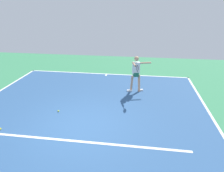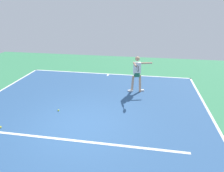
% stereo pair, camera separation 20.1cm
% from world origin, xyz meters
% --- Properties ---
extents(ground_plane, '(20.64, 20.64, 0.00)m').
position_xyz_m(ground_plane, '(0.00, 0.00, 0.00)').
color(ground_plane, '#388456').
extents(court_surface, '(9.73, 11.64, 0.00)m').
position_xyz_m(court_surface, '(0.00, 0.00, 0.00)').
color(court_surface, '#2D5484').
rests_on(court_surface, ground_plane).
extents(court_line_baseline_near, '(9.73, 0.10, 0.01)m').
position_xyz_m(court_line_baseline_near, '(0.00, -5.77, 0.00)').
color(court_line_baseline_near, white).
rests_on(court_line_baseline_near, ground_plane).
extents(court_line_sideline_left, '(0.10, 11.64, 0.01)m').
position_xyz_m(court_line_sideline_left, '(-4.81, 0.00, 0.00)').
color(court_line_sideline_left, white).
rests_on(court_line_sideline_left, ground_plane).
extents(court_line_service, '(7.30, 0.10, 0.01)m').
position_xyz_m(court_line_service, '(0.00, 0.82, 0.00)').
color(court_line_service, white).
rests_on(court_line_service, ground_plane).
extents(court_line_centre_mark, '(0.10, 0.30, 0.01)m').
position_xyz_m(court_line_centre_mark, '(0.00, -5.57, 0.00)').
color(court_line_centre_mark, white).
rests_on(court_line_centre_mark, ground_plane).
extents(tennis_player, '(1.10, 1.28, 1.76)m').
position_xyz_m(tennis_player, '(-1.83, -3.37, 1.01)').
color(tennis_player, tan).
rests_on(tennis_player, ground_plane).
extents(tennis_ball_by_sideline, '(0.07, 0.07, 0.07)m').
position_xyz_m(tennis_ball_by_sideline, '(1.14, -0.89, 0.03)').
color(tennis_ball_by_sideline, '#CCE033').
rests_on(tennis_ball_by_sideline, ground_plane).
extents(tennis_ball_far_corner, '(0.07, 0.07, 0.07)m').
position_xyz_m(tennis_ball_far_corner, '(2.63, 0.58, 0.03)').
color(tennis_ball_far_corner, yellow).
rests_on(tennis_ball_far_corner, ground_plane).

